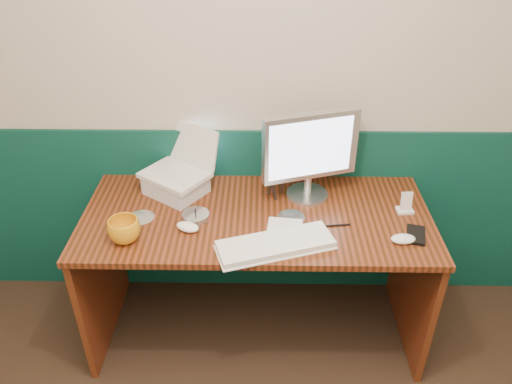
{
  "coord_description": "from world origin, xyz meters",
  "views": [
    {
      "loc": [
        0.03,
        -0.49,
        2.07
      ],
      "look_at": [
        0.01,
        1.23,
        0.97
      ],
      "focal_mm": 35.0,
      "sensor_mm": 36.0,
      "label": 1
    }
  ],
  "objects_px": {
    "mug": "(124,230)",
    "camcorder": "(276,179)",
    "monitor": "(310,155)",
    "desk": "(256,276)",
    "keyboard": "(276,245)",
    "laptop": "(173,154)"
  },
  "relations": [
    {
      "from": "mug",
      "to": "camcorder",
      "type": "bearing_deg",
      "value": 29.26
    },
    {
      "from": "camcorder",
      "to": "monitor",
      "type": "bearing_deg",
      "value": -24.52
    },
    {
      "from": "desk",
      "to": "camcorder",
      "type": "distance_m",
      "value": 0.5
    },
    {
      "from": "monitor",
      "to": "desk",
      "type": "bearing_deg",
      "value": -164.44
    },
    {
      "from": "monitor",
      "to": "keyboard",
      "type": "xyz_separation_m",
      "value": [
        -0.16,
        -0.4,
        -0.21
      ]
    },
    {
      "from": "desk",
      "to": "camcorder",
      "type": "relative_size",
      "value": 8.51
    },
    {
      "from": "laptop",
      "to": "monitor",
      "type": "distance_m",
      "value": 0.64
    },
    {
      "from": "laptop",
      "to": "mug",
      "type": "height_order",
      "value": "laptop"
    },
    {
      "from": "mug",
      "to": "camcorder",
      "type": "relative_size",
      "value": 0.72
    },
    {
      "from": "mug",
      "to": "monitor",
      "type": "bearing_deg",
      "value": 24.25
    },
    {
      "from": "monitor",
      "to": "keyboard",
      "type": "bearing_deg",
      "value": -129.83
    },
    {
      "from": "laptop",
      "to": "camcorder",
      "type": "distance_m",
      "value": 0.5
    },
    {
      "from": "keyboard",
      "to": "camcorder",
      "type": "relative_size",
      "value": 2.57
    },
    {
      "from": "mug",
      "to": "keyboard",
      "type": "bearing_deg",
      "value": -3.65
    },
    {
      "from": "monitor",
      "to": "mug",
      "type": "xyz_separation_m",
      "value": [
        -0.8,
        -0.36,
        -0.17
      ]
    },
    {
      "from": "desk",
      "to": "monitor",
      "type": "distance_m",
      "value": 0.67
    },
    {
      "from": "laptop",
      "to": "keyboard",
      "type": "bearing_deg",
      "value": -6.33
    },
    {
      "from": "monitor",
      "to": "keyboard",
      "type": "relative_size",
      "value": 0.93
    },
    {
      "from": "desk",
      "to": "mug",
      "type": "distance_m",
      "value": 0.73
    },
    {
      "from": "laptop",
      "to": "mug",
      "type": "bearing_deg",
      "value": -77.65
    },
    {
      "from": "laptop",
      "to": "keyboard",
      "type": "height_order",
      "value": "laptop"
    },
    {
      "from": "mug",
      "to": "laptop",
      "type": "bearing_deg",
      "value": 67.26
    }
  ]
}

